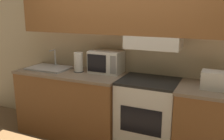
# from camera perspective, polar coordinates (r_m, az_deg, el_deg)

# --- Properties ---
(ground_plane) EXTENTS (16.00, 16.00, 0.00)m
(ground_plane) POSITION_cam_1_polar(r_m,az_deg,el_deg) (3.79, 2.99, -14.11)
(ground_plane) COLOR #7F664C
(wall_back) EXTENTS (5.29, 0.38, 2.55)m
(wall_back) POSITION_cam_1_polar(r_m,az_deg,el_deg) (3.29, 3.07, 9.40)
(wall_back) COLOR beige
(wall_back) RESTS_ON ground_plane
(lower_counter_main) EXTENTS (1.52, 0.66, 0.93)m
(lower_counter_main) POSITION_cam_1_polar(r_m,az_deg,el_deg) (3.63, -9.19, -7.43)
(lower_counter_main) COLOR brown
(lower_counter_main) RESTS_ON ground_plane
(lower_counter_right_stub) EXTENTS (0.68, 0.66, 0.93)m
(lower_counter_right_stub) POSITION_cam_1_polar(r_m,az_deg,el_deg) (3.09, 20.78, -12.10)
(lower_counter_right_stub) COLOR brown
(lower_counter_right_stub) RESTS_ON ground_plane
(stove_range) EXTENTS (0.70, 0.59, 0.93)m
(stove_range) POSITION_cam_1_polar(r_m,az_deg,el_deg) (3.21, 8.16, -10.30)
(stove_range) COLOR white
(stove_range) RESTS_ON ground_plane
(microwave) EXTENTS (0.44, 0.30, 0.30)m
(microwave) POSITION_cam_1_polar(r_m,az_deg,el_deg) (3.36, -1.32, 1.91)
(microwave) COLOR white
(microwave) RESTS_ON lower_counter_main
(toaster) EXTENTS (0.31, 0.21, 0.19)m
(toaster) POSITION_cam_1_polar(r_m,az_deg,el_deg) (2.88, 22.60, -2.16)
(toaster) COLOR white
(toaster) RESTS_ON lower_counter_right_stub
(sink_basin) EXTENTS (0.58, 0.40, 0.27)m
(sink_basin) POSITION_cam_1_polar(r_m,az_deg,el_deg) (3.70, -14.14, 0.51)
(sink_basin) COLOR #B7BABF
(sink_basin) RESTS_ON lower_counter_main
(paper_towel_roll) EXTENTS (0.14, 0.14, 0.27)m
(paper_towel_roll) POSITION_cam_1_polar(r_m,az_deg,el_deg) (3.43, -7.66, 1.79)
(paper_towel_roll) COLOR black
(paper_towel_roll) RESTS_ON lower_counter_main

